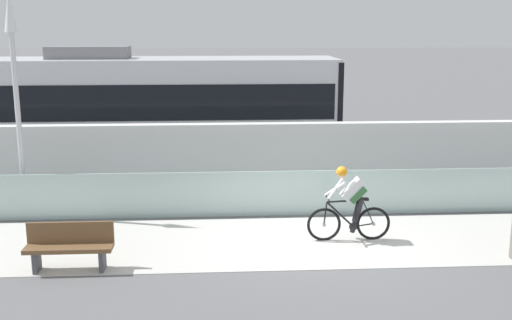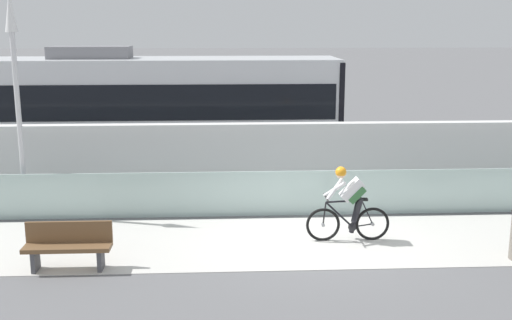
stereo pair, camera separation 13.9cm
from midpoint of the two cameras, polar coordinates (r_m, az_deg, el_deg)
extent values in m
plane|color=slate|center=(13.41, 5.16, -7.33)|extent=(200.00, 200.00, 0.00)
cube|color=silver|center=(13.40, 5.16, -7.31)|extent=(32.00, 3.20, 0.01)
cube|color=#ADC6C1|center=(14.99, 4.16, -3.00)|extent=(32.00, 0.05, 1.08)
cube|color=white|center=(16.62, 3.37, 0.07)|extent=(32.00, 0.36, 1.94)
cube|color=#595654|center=(19.24, 2.46, -1.16)|extent=(32.00, 0.08, 0.01)
cube|color=#595654|center=(20.63, 2.05, -0.23)|extent=(32.00, 0.08, 0.01)
cube|color=silver|center=(19.59, -9.18, 4.58)|extent=(11.00, 2.50, 3.10)
cube|color=black|center=(19.55, -9.22, 5.60)|extent=(10.56, 2.54, 1.04)
cube|color=#14724C|center=(19.82, -9.05, 0.66)|extent=(10.78, 2.53, 0.28)
cube|color=slate|center=(19.73, -15.16, 9.42)|extent=(2.40, 1.10, 0.36)
cube|color=#232326|center=(20.50, -18.86, 0.04)|extent=(1.40, 1.88, 0.20)
cylinder|color=black|center=(19.84, -19.39, -0.57)|extent=(0.60, 0.10, 0.60)
cylinder|color=black|center=(21.19, -18.35, 0.30)|extent=(0.60, 0.10, 0.60)
cube|color=#232326|center=(19.82, 1.15, 0.31)|extent=(1.40, 1.88, 0.20)
cylinder|color=black|center=(19.14, 1.32, -0.32)|extent=(0.60, 0.10, 0.60)
cylinder|color=black|center=(20.54, 0.99, 0.57)|extent=(0.60, 0.10, 0.60)
cube|color=black|center=(19.81, 6.76, 4.74)|extent=(0.16, 2.54, 2.94)
torus|color=black|center=(13.31, 5.89, -5.85)|extent=(0.72, 0.06, 0.72)
cylinder|color=#99999E|center=(13.31, 5.89, -5.85)|extent=(0.07, 0.10, 0.07)
torus|color=black|center=(13.52, 10.31, -5.70)|extent=(0.72, 0.06, 0.72)
cylinder|color=#99999E|center=(13.52, 10.31, -5.70)|extent=(0.07, 0.10, 0.07)
cylinder|color=black|center=(13.31, 7.35, -4.93)|extent=(0.60, 0.04, 0.58)
cylinder|color=black|center=(13.38, 8.95, -4.82)|extent=(0.22, 0.04, 0.59)
cylinder|color=black|center=(13.24, 7.77, -3.72)|extent=(0.76, 0.04, 0.07)
cylinder|color=black|center=(13.48, 9.42, -5.86)|extent=(0.43, 0.03, 0.09)
cylinder|color=black|center=(13.42, 9.84, -4.67)|extent=(0.27, 0.02, 0.53)
cylinder|color=black|center=(13.24, 6.03, -4.84)|extent=(0.08, 0.03, 0.49)
cube|color=black|center=(13.31, 9.37, -3.53)|extent=(0.24, 0.10, 0.05)
cylinder|color=black|center=(13.15, 6.17, -3.40)|extent=(0.03, 0.58, 0.03)
cylinder|color=#262628|center=(13.45, 8.53, -6.01)|extent=(0.18, 0.02, 0.18)
cube|color=silver|center=(13.21, 8.48, -2.66)|extent=(0.50, 0.28, 0.51)
cube|color=#336638|center=(13.25, 8.86, -3.03)|extent=(0.38, 0.30, 0.38)
sphere|color=beige|center=(13.07, 7.49, -1.22)|extent=(0.20, 0.20, 0.20)
sphere|color=orange|center=(13.07, 7.50, -1.07)|extent=(0.23, 0.23, 0.23)
cylinder|color=silver|center=(13.13, 6.95, -2.65)|extent=(0.44, 0.41, 0.41)
cylinder|color=silver|center=(13.13, 6.95, -2.65)|extent=(0.44, 0.41, 0.41)
cylinder|color=black|center=(13.39, 8.86, -5.00)|extent=(0.29, 0.33, 0.80)
cylinder|color=black|center=(13.35, 8.88, -4.43)|extent=(0.29, 0.33, 0.54)
cylinder|color=gray|center=(15.97, -20.40, -4.44)|extent=(0.24, 0.24, 0.20)
cylinder|color=silver|center=(15.52, -20.98, 3.00)|extent=(0.12, 0.12, 4.20)
cone|color=white|center=(15.35, -21.74, 12.43)|extent=(0.28, 0.28, 0.90)
cube|color=brown|center=(12.18, -16.96, -7.66)|extent=(1.60, 0.44, 0.08)
cube|color=brown|center=(12.29, -16.81, -6.29)|extent=(1.60, 0.06, 0.40)
cube|color=#4C4C51|center=(12.42, -19.61, -8.67)|extent=(0.08, 0.36, 0.41)
cube|color=#4C4C51|center=(12.14, -14.09, -8.79)|extent=(0.08, 0.36, 0.41)
camera|label=1|loc=(0.07, -90.26, -0.06)|focal=44.04mm
camera|label=2|loc=(0.07, 89.74, 0.06)|focal=44.04mm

